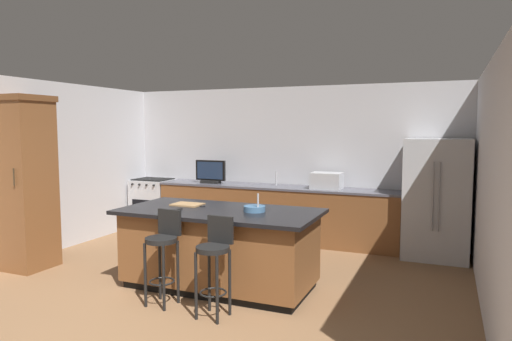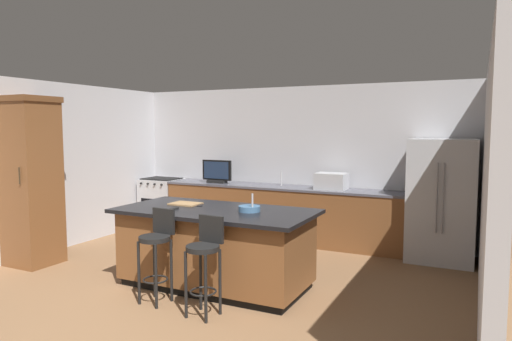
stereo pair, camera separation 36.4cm
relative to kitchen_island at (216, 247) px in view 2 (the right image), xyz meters
name	(u,v)px [view 2 (the right image)]	position (x,y,z in m)	size (l,w,h in m)	color
wall_back	(293,162)	(-0.12, 2.82, 0.83)	(6.46, 0.12, 2.61)	#BCBCC1
wall_left	(63,166)	(-3.15, 0.54, 0.83)	(0.12, 4.95, 2.61)	#BCBCC1
wall_right	(490,187)	(2.91, 0.54, 0.83)	(0.12, 4.95, 2.61)	#BCBCC1
counter_back	(279,213)	(-0.21, 2.44, -0.02)	(4.19, 0.62, 0.93)	brown
kitchen_island	(216,247)	(0.00, 0.00, 0.00)	(2.36, 1.17, 0.94)	black
refrigerator	(442,200)	(2.34, 2.35, 0.40)	(0.91, 0.82, 1.75)	#B7BABF
range_oven	(162,202)	(-2.68, 2.44, -0.01)	(0.72, 0.63, 0.95)	#B7BABF
cabinet_tower	(31,178)	(-2.79, -0.32, 0.73)	(0.68, 0.64, 2.33)	brown
microwave	(331,181)	(0.68, 2.44, 0.58)	(0.48, 0.36, 0.26)	#B7BABF
tv_monitor	(217,172)	(-1.41, 2.39, 0.63)	(0.57, 0.16, 0.41)	black
sink_faucet_back	(281,179)	(-0.22, 2.54, 0.57)	(0.02, 0.02, 0.24)	#B2B2B7
sink_faucet_island	(252,203)	(0.49, 0.00, 0.57)	(0.02, 0.02, 0.22)	#B2B2B7
bar_stool_left	(157,246)	(-0.31, -0.71, 0.14)	(0.34, 0.35, 1.02)	black
bar_stool_right	(205,256)	(0.35, -0.78, 0.13)	(0.34, 0.35, 1.01)	black
fruit_bowl	(249,209)	(0.43, 0.05, 0.49)	(0.25, 0.25, 0.07)	#3F668C
cell_phone	(200,205)	(-0.32, 0.15, 0.46)	(0.07, 0.15, 0.01)	black
tv_remote	(173,209)	(-0.43, -0.25, 0.47)	(0.04, 0.17, 0.02)	black
cutting_board	(186,204)	(-0.52, 0.13, 0.47)	(0.37, 0.27, 0.02)	#A87F51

